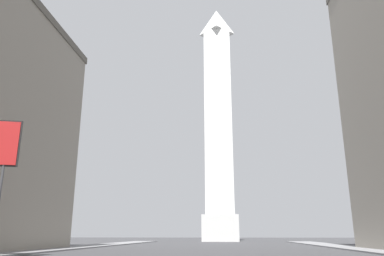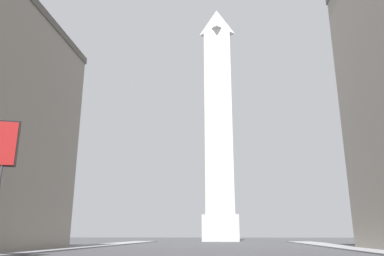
# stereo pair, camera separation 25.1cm
# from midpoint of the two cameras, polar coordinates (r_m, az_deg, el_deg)

# --- Properties ---
(sidewalk_left) EXTENTS (5.00, 110.04, 0.15)m
(sidewalk_left) POSITION_cam_midpoint_polar(r_m,az_deg,el_deg) (39.02, -25.59, -16.73)
(sidewalk_left) COLOR slate
(sidewalk_left) RESTS_ON ground_plane
(obelisk) EXTENTS (8.57, 8.57, 62.28)m
(obelisk) POSITION_cam_midpoint_polar(r_m,az_deg,el_deg) (96.59, 3.99, 1.02)
(obelisk) COLOR silver
(obelisk) RESTS_ON ground_plane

